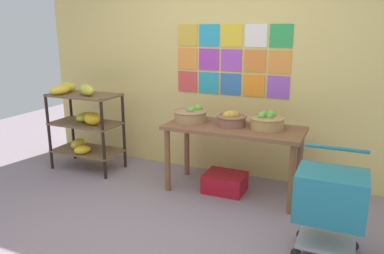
{
  "coord_description": "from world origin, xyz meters",
  "views": [
    {
      "loc": [
        1.45,
        -2.33,
        1.72
      ],
      "look_at": [
        -0.0,
        0.96,
        0.77
      ],
      "focal_mm": 35.05,
      "sensor_mm": 36.0,
      "label": 1
    }
  ],
  "objects_px": {
    "produce_crate_under_table": "(225,182)",
    "shopping_cart": "(330,199)",
    "banana_shelf_unit": "(83,118)",
    "fruit_basket_back_right": "(267,121)",
    "fruit_basket_back_left": "(191,115)",
    "fruit_basket_right": "(232,118)",
    "display_table": "(234,136)"
  },
  "relations": [
    {
      "from": "fruit_basket_back_left",
      "to": "shopping_cart",
      "type": "height_order",
      "value": "fruit_basket_back_left"
    },
    {
      "from": "banana_shelf_unit",
      "to": "fruit_basket_back_left",
      "type": "relative_size",
      "value": 2.9
    },
    {
      "from": "fruit_basket_back_left",
      "to": "shopping_cart",
      "type": "bearing_deg",
      "value": -28.72
    },
    {
      "from": "display_table",
      "to": "fruit_basket_back_left",
      "type": "bearing_deg",
      "value": 177.5
    },
    {
      "from": "fruit_basket_back_right",
      "to": "produce_crate_under_table",
      "type": "relative_size",
      "value": 0.81
    },
    {
      "from": "fruit_basket_back_right",
      "to": "produce_crate_under_table",
      "type": "distance_m",
      "value": 0.82
    },
    {
      "from": "fruit_basket_back_left",
      "to": "produce_crate_under_table",
      "type": "xyz_separation_m",
      "value": [
        0.42,
        -0.04,
        -0.7
      ]
    },
    {
      "from": "fruit_basket_right",
      "to": "shopping_cart",
      "type": "bearing_deg",
      "value": -38.28
    },
    {
      "from": "shopping_cart",
      "to": "display_table",
      "type": "bearing_deg",
      "value": 131.24
    },
    {
      "from": "fruit_basket_back_right",
      "to": "fruit_basket_back_left",
      "type": "xyz_separation_m",
      "value": [
        -0.83,
        -0.04,
        -0.0
      ]
    },
    {
      "from": "produce_crate_under_table",
      "to": "display_table",
      "type": "bearing_deg",
      "value": 13.4
    },
    {
      "from": "fruit_basket_right",
      "to": "produce_crate_under_table",
      "type": "distance_m",
      "value": 0.71
    },
    {
      "from": "display_table",
      "to": "fruit_basket_right",
      "type": "height_order",
      "value": "fruit_basket_right"
    },
    {
      "from": "fruit_basket_back_right",
      "to": "fruit_basket_back_left",
      "type": "distance_m",
      "value": 0.83
    },
    {
      "from": "banana_shelf_unit",
      "to": "fruit_basket_back_right",
      "type": "bearing_deg",
      "value": 3.24
    },
    {
      "from": "fruit_basket_back_left",
      "to": "shopping_cart",
      "type": "relative_size",
      "value": 0.45
    },
    {
      "from": "banana_shelf_unit",
      "to": "fruit_basket_back_left",
      "type": "xyz_separation_m",
      "value": [
        1.4,
        0.09,
        0.16
      ]
    },
    {
      "from": "display_table",
      "to": "shopping_cart",
      "type": "height_order",
      "value": "shopping_cart"
    },
    {
      "from": "fruit_basket_back_right",
      "to": "fruit_basket_back_left",
      "type": "bearing_deg",
      "value": -177.42
    },
    {
      "from": "fruit_basket_back_right",
      "to": "fruit_basket_back_left",
      "type": "relative_size",
      "value": 0.95
    },
    {
      "from": "display_table",
      "to": "shopping_cart",
      "type": "distance_m",
      "value": 1.32
    },
    {
      "from": "fruit_basket_right",
      "to": "shopping_cart",
      "type": "relative_size",
      "value": 0.39
    },
    {
      "from": "fruit_basket_right",
      "to": "produce_crate_under_table",
      "type": "xyz_separation_m",
      "value": [
        -0.04,
        -0.04,
        -0.71
      ]
    },
    {
      "from": "produce_crate_under_table",
      "to": "shopping_cart",
      "type": "xyz_separation_m",
      "value": [
        1.11,
        -0.8,
        0.37
      ]
    },
    {
      "from": "banana_shelf_unit",
      "to": "shopping_cart",
      "type": "xyz_separation_m",
      "value": [
        2.93,
        -0.75,
        -0.18
      ]
    },
    {
      "from": "fruit_basket_right",
      "to": "fruit_basket_back_left",
      "type": "xyz_separation_m",
      "value": [
        -0.47,
        -0.0,
        -0.0
      ]
    },
    {
      "from": "fruit_basket_right",
      "to": "fruit_basket_back_right",
      "type": "height_order",
      "value": "fruit_basket_back_right"
    },
    {
      "from": "banana_shelf_unit",
      "to": "produce_crate_under_table",
      "type": "distance_m",
      "value": 1.91
    },
    {
      "from": "fruit_basket_back_left",
      "to": "shopping_cart",
      "type": "distance_m",
      "value": 1.78
    },
    {
      "from": "banana_shelf_unit",
      "to": "shopping_cart",
      "type": "height_order",
      "value": "banana_shelf_unit"
    },
    {
      "from": "display_table",
      "to": "fruit_basket_back_left",
      "type": "xyz_separation_m",
      "value": [
        -0.5,
        0.02,
        0.17
      ]
    },
    {
      "from": "fruit_basket_back_left",
      "to": "banana_shelf_unit",
      "type": "bearing_deg",
      "value": -176.37
    }
  ]
}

